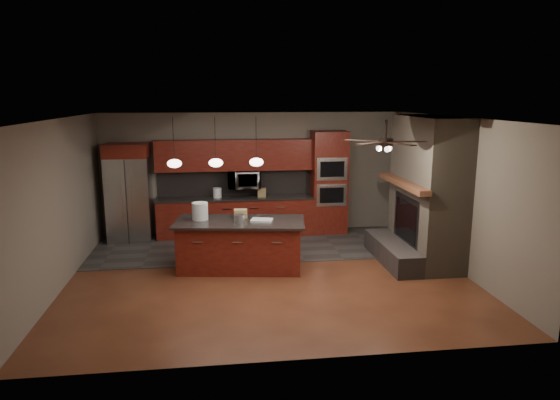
{
  "coord_description": "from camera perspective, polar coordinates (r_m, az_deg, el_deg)",
  "views": [
    {
      "loc": [
        -0.9,
        -8.5,
        3.18
      ],
      "look_at": [
        0.28,
        0.6,
        1.25
      ],
      "focal_mm": 32.0,
      "sensor_mm": 36.0,
      "label": 1
    }
  ],
  "objects": [
    {
      "name": "refrigerator",
      "position": [
        11.48,
        -16.87,
        0.82
      ],
      "size": [
        0.93,
        0.75,
        2.16
      ],
      "color": "silver",
      "rests_on": "ground"
    },
    {
      "name": "paint_tray",
      "position": [
        9.13,
        -2.09,
        -2.33
      ],
      "size": [
        0.44,
        0.36,
        0.04
      ],
      "primitive_type": "cube",
      "rotation": [
        0.0,
        0.0,
        -0.26
      ],
      "color": "silver",
      "rests_on": "kitchen_island"
    },
    {
      "name": "paint_can",
      "position": [
        9.12,
        -4.65,
        -2.07
      ],
      "size": [
        0.24,
        0.24,
        0.13
      ],
      "primitive_type": "cylinder",
      "rotation": [
        0.0,
        0.0,
        0.21
      ],
      "color": "silver",
      "rests_on": "kitchen_island"
    },
    {
      "name": "pendant_center",
      "position": [
        9.28,
        -7.35,
        4.27
      ],
      "size": [
        0.26,
        0.26,
        0.92
      ],
      "color": "black",
      "rests_on": "ceiling"
    },
    {
      "name": "white_bucket",
      "position": [
        9.34,
        -9.13,
        -1.26
      ],
      "size": [
        0.35,
        0.35,
        0.32
      ],
      "primitive_type": "cylinder",
      "rotation": [
        0.0,
        0.0,
        -0.21
      ],
      "color": "silver",
      "rests_on": "kitchen_island"
    },
    {
      "name": "slate_tile_patch",
      "position": [
        10.82,
        -2.3,
        -5.2
      ],
      "size": [
        7.0,
        2.4,
        0.01
      ],
      "primitive_type": "cube",
      "color": "#383432",
      "rests_on": "ground"
    },
    {
      "name": "cardboard_box",
      "position": [
        9.42,
        -4.52,
        -1.54
      ],
      "size": [
        0.25,
        0.19,
        0.16
      ],
      "primitive_type": "cube",
      "rotation": [
        0.0,
        0.0,
        -0.04
      ],
      "color": "#A28953",
      "rests_on": "kitchen_island"
    },
    {
      "name": "microwave",
      "position": [
        11.43,
        -4.15,
        2.38
      ],
      "size": [
        0.73,
        0.41,
        0.5
      ],
      "primitive_type": "imported",
      "color": "silver",
      "rests_on": "back_cabinetry"
    },
    {
      "name": "ceiling_fan",
      "position": [
        8.19,
        11.96,
        6.57
      ],
      "size": [
        1.27,
        1.33,
        0.41
      ],
      "color": "black",
      "rests_on": "ceiling"
    },
    {
      "name": "left_wall",
      "position": [
        9.07,
        -23.89,
        -0.46
      ],
      "size": [
        0.02,
        6.0,
        2.8
      ],
      "primitive_type": "cube",
      "color": "#6B6356",
      "rests_on": "ground"
    },
    {
      "name": "counter_bucket",
      "position": [
        11.41,
        -7.19,
        0.83
      ],
      "size": [
        0.26,
        0.26,
        0.22
      ],
      "primitive_type": "cylinder",
      "rotation": [
        0.0,
        0.0,
        -0.43
      ],
      "color": "white",
      "rests_on": "back_cabinetry"
    },
    {
      "name": "pendant_right",
      "position": [
        9.31,
        -2.72,
        4.37
      ],
      "size": [
        0.26,
        0.26,
        0.92
      ],
      "color": "black",
      "rests_on": "ceiling"
    },
    {
      "name": "kitchen_island",
      "position": [
        9.32,
        -4.59,
        -5.1
      ],
      "size": [
        2.5,
        1.4,
        0.92
      ],
      "rotation": [
        0.0,
        0.0,
        -0.14
      ],
      "color": "maroon",
      "rests_on": "ground"
    },
    {
      "name": "right_wall",
      "position": [
        9.74,
        19.62,
        0.65
      ],
      "size": [
        0.02,
        6.0,
        2.8
      ],
      "primitive_type": "cube",
      "color": "#6B6356",
      "rests_on": "ground"
    },
    {
      "name": "counter_box",
      "position": [
        11.41,
        -2.09,
        0.87
      ],
      "size": [
        0.2,
        0.16,
        0.2
      ],
      "primitive_type": "cube",
      "rotation": [
        0.0,
        0.0,
        -0.12
      ],
      "color": "olive",
      "rests_on": "back_cabinetry"
    },
    {
      "name": "pendant_left",
      "position": [
        9.31,
        -11.98,
        4.13
      ],
      "size": [
        0.26,
        0.26,
        0.92
      ],
      "color": "black",
      "rests_on": "ceiling"
    },
    {
      "name": "ground",
      "position": [
        9.12,
        -1.28,
        -8.52
      ],
      "size": [
        7.0,
        7.0,
        0.0
      ],
      "primitive_type": "plane",
      "color": "brown",
      "rests_on": "ground"
    },
    {
      "name": "back_wall",
      "position": [
        11.67,
        -2.88,
        3.09
      ],
      "size": [
        7.0,
        0.02,
        2.8
      ],
      "primitive_type": "cube",
      "color": "#6B6356",
      "rests_on": "ground"
    },
    {
      "name": "ceiling",
      "position": [
        8.56,
        -1.37,
        9.34
      ],
      "size": [
        7.0,
        6.0,
        0.02
      ],
      "primitive_type": "cube",
      "color": "white",
      "rests_on": "back_wall"
    },
    {
      "name": "fireplace_column",
      "position": [
        9.91,
        16.16,
        0.46
      ],
      "size": [
        1.3,
        2.1,
        2.8
      ],
      "color": "brown",
      "rests_on": "ground"
    },
    {
      "name": "back_cabinetry",
      "position": [
        11.48,
        -5.12,
        0.35
      ],
      "size": [
        3.59,
        0.64,
        2.2
      ],
      "color": "maroon",
      "rests_on": "ground"
    },
    {
      "name": "oven_tower",
      "position": [
        11.66,
        5.61,
        2.0
      ],
      "size": [
        0.8,
        0.63,
        2.38
      ],
      "color": "maroon",
      "rests_on": "ground"
    }
  ]
}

